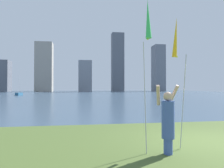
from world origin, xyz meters
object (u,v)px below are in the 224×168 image
kite_flag_right (176,41)px  sailboat_2 (19,94)px  kite_flag_left (148,24)px  person (168,120)px

kite_flag_right → sailboat_2: sailboat_2 is taller
kite_flag_left → sailboat_2: sailboat_2 is taller
person → kite_flag_right: kite_flag_right is taller
person → sailboat_2: (-15.96, 46.18, -0.57)m
sailboat_2 → kite_flag_right: bearing=-70.0°
person → kite_flag_left: kite_flag_left is taller
kite_flag_right → sailboat_2: size_ratio=0.81×
kite_flag_left → person: bearing=3.8°
person → sailboat_2: bearing=102.4°
kite_flag_right → sailboat_2: 48.50m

